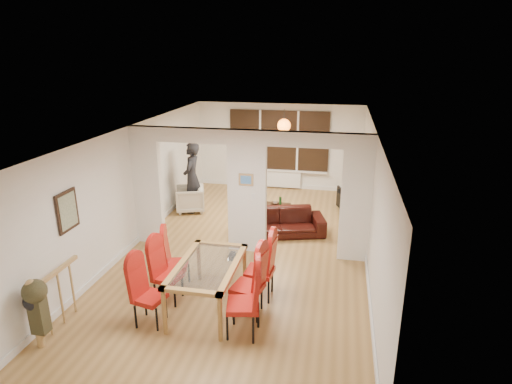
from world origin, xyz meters
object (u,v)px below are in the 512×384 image
(bottle, at_px, (280,201))
(dining_chair_rb, at_px, (248,283))
(dining_chair_la, at_px, (149,293))
(dining_chair_lb, at_px, (168,272))
(armchair, at_px, (190,199))
(person, at_px, (192,178))
(bowl, at_px, (275,203))
(dining_table, at_px, (208,286))
(television, at_px, (340,201))
(dining_chair_ra, at_px, (243,300))
(dining_chair_rc, at_px, (260,267))
(sofa, at_px, (280,222))
(coffee_table, at_px, (272,209))
(dining_chair_lc, at_px, (176,260))

(bottle, bearing_deg, dining_chair_rb, -88.34)
(dining_chair_la, relative_size, dining_chair_lb, 1.00)
(armchair, bearing_deg, person, 75.84)
(armchair, distance_m, bowl, 2.26)
(dining_table, bearing_deg, television, 67.20)
(dining_chair_lb, bearing_deg, person, 115.69)
(dining_chair_ra, xyz_separation_m, television, (1.37, 5.56, -0.30))
(bottle, bearing_deg, dining_chair_ra, -88.04)
(dining_chair_rb, relative_size, dining_chair_rc, 1.01)
(bottle, bearing_deg, person, -173.99)
(sofa, height_order, person, person)
(sofa, bearing_deg, dining_chair_rc, -104.91)
(dining_chair_lb, relative_size, bowl, 5.39)
(dining_table, bearing_deg, dining_chair_lb, 175.60)
(coffee_table, bearing_deg, dining_chair_lb, -103.19)
(dining_chair_ra, distance_m, sofa, 3.79)
(dining_table, height_order, dining_chair_rc, dining_chair_rc)
(dining_chair_rb, height_order, bottle, dining_chair_rb)
(dining_chair_rb, relative_size, sofa, 0.57)
(television, relative_size, coffee_table, 1.03)
(dining_chair_lb, xyz_separation_m, coffee_table, (1.05, 4.47, -0.43))
(sofa, xyz_separation_m, television, (1.37, 1.78, -0.02))
(dining_chair_lb, bearing_deg, dining_chair_rc, 28.00)
(dining_chair_la, bearing_deg, dining_chair_lb, 100.52)
(dining_chair_lb, xyz_separation_m, sofa, (1.45, 3.14, -0.24))
(bottle, bearing_deg, dining_chair_lb, -106.05)
(armchair, distance_m, coffee_table, 2.19)
(dining_chair_rc, xyz_separation_m, bowl, (-0.38, 4.10, -0.33))
(dining_chair_rc, bearing_deg, bowl, 99.93)
(armchair, height_order, coffee_table, armchair)
(dining_chair_rc, height_order, bowl, dining_chair_rc)
(dining_chair_rc, bearing_deg, bottle, 97.82)
(dining_chair_la, height_order, person, person)
(dining_chair_la, distance_m, bottle, 5.25)
(dining_table, distance_m, dining_chair_ra, 0.95)
(dining_chair_lc, height_order, bowl, dining_chair_lc)
(armchair, bearing_deg, dining_chair_rc, 15.75)
(sofa, distance_m, coffee_table, 1.41)
(dining_chair_lc, distance_m, coffee_table, 4.18)
(dining_chair_lc, bearing_deg, dining_chair_rb, -36.64)
(dining_chair_rc, bearing_deg, dining_chair_rb, -94.20)
(dining_table, distance_m, person, 4.62)
(dining_chair_rc, xyz_separation_m, bottle, (-0.22, 4.00, -0.22))
(dining_chair_lc, height_order, dining_chair_rc, dining_chair_rc)
(armchair, xyz_separation_m, television, (3.93, 0.74, -0.05))
(person, bearing_deg, armchair, -86.92)
(dining_chair_lc, distance_m, sofa, 3.07)
(dining_chair_la, bearing_deg, person, 114.66)
(dining_chair_lc, bearing_deg, sofa, 46.59)
(dining_chair_lb, distance_m, dining_chair_rc, 1.56)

